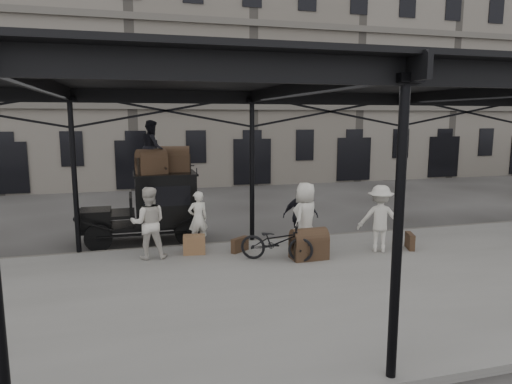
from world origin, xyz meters
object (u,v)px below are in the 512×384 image
at_px(bicycle, 277,242).
at_px(steamer_trunk_roof_near, 151,164).
at_px(porter_official, 300,216).
at_px(steamer_trunk_platform, 309,246).
at_px(taxi, 155,204).
at_px(porter_left, 198,219).

distance_m(bicycle, steamer_trunk_roof_near, 4.66).
xyz_separation_m(porter_official, steamer_trunk_platform, (-0.25, -1.30, -0.53)).
bearing_deg(bicycle, steamer_trunk_roof_near, 71.39).
relative_size(bicycle, steamer_trunk_roof_near, 2.23).
bearing_deg(porter_official, steamer_trunk_platform, 97.64).
height_order(taxi, porter_left, taxi).
bearing_deg(steamer_trunk_roof_near, porter_official, -43.16).
bearing_deg(porter_left, taxi, -62.38).
height_order(taxi, bicycle, taxi).
relative_size(taxi, steamer_trunk_roof_near, 4.25).
xyz_separation_m(porter_left, steamer_trunk_platform, (2.66, -1.99, -0.47)).
relative_size(steamer_trunk_roof_near, steamer_trunk_platform, 0.91).
distance_m(porter_official, steamer_trunk_roof_near, 4.75).
relative_size(taxi, steamer_trunk_platform, 3.88).
xyz_separation_m(porter_left, steamer_trunk_roof_near, (-1.21, 1.15, 1.53)).
distance_m(steamer_trunk_roof_near, steamer_trunk_platform, 5.37).
bearing_deg(porter_left, bicycle, 121.48).
distance_m(porter_left, steamer_trunk_platform, 3.35).
bearing_deg(porter_left, porter_official, 155.24).
height_order(porter_left, steamer_trunk_roof_near, steamer_trunk_roof_near).
distance_m(taxi, steamer_trunk_roof_near, 1.32).
bearing_deg(steamer_trunk_roof_near, steamer_trunk_platform, -58.13).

